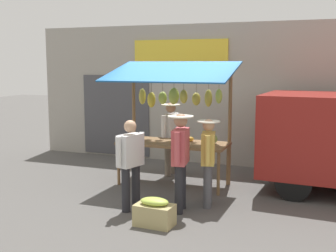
# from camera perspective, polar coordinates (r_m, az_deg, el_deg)

# --- Properties ---
(ground_plane) EXTENTS (40.00, 40.00, 0.00)m
(ground_plane) POSITION_cam_1_polar(r_m,az_deg,el_deg) (8.96, 0.68, -7.67)
(ground_plane) COLOR #514F4C
(street_backdrop) EXTENTS (9.00, 0.30, 3.40)m
(street_backdrop) POSITION_cam_1_polar(r_m,az_deg,el_deg) (10.75, 4.46, 4.16)
(street_backdrop) COLOR #9E998E
(street_backdrop) RESTS_ON ground
(market_stall) EXTENTS (2.50, 1.46, 2.50)m
(market_stall) POSITION_cam_1_polar(r_m,az_deg,el_deg) (8.72, 0.91, 2.31)
(market_stall) COLOR brown
(market_stall) RESTS_ON ground
(vendor_with_sunhat) EXTENTS (0.41, 0.68, 1.60)m
(vendor_with_sunhat) POSITION_cam_1_polar(r_m,az_deg,el_deg) (9.56, 0.36, -0.89)
(vendor_with_sunhat) COLOR #726656
(vendor_with_sunhat) RESTS_ON ground
(shopper_with_shopping_bag) EXTENTS (0.34, 0.64, 1.53)m
(shopper_with_shopping_bag) POSITION_cam_1_polar(r_m,az_deg,el_deg) (7.28, -4.93, -4.37)
(shopper_with_shopping_bag) COLOR #232328
(shopper_with_shopping_bag) RESTS_ON ground
(shopper_in_grey_tee) EXTENTS (0.43, 0.69, 1.64)m
(shopper_in_grey_tee) POSITION_cam_1_polar(r_m,az_deg,el_deg) (7.17, 1.65, -3.72)
(shopper_in_grey_tee) COLOR #232328
(shopper_in_grey_tee) RESTS_ON ground
(shopper_with_ponytail) EXTENTS (0.39, 0.65, 1.52)m
(shopper_with_ponytail) POSITION_cam_1_polar(r_m,az_deg,el_deg) (7.48, 5.29, -3.94)
(shopper_with_ponytail) COLOR #4C4C51
(shopper_with_ponytail) RESTS_ON ground
(produce_crate_near) EXTENTS (0.61, 0.38, 0.44)m
(produce_crate_near) POSITION_cam_1_polar(r_m,az_deg,el_deg) (6.75, -1.79, -11.30)
(produce_crate_near) COLOR tan
(produce_crate_near) RESTS_ON ground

